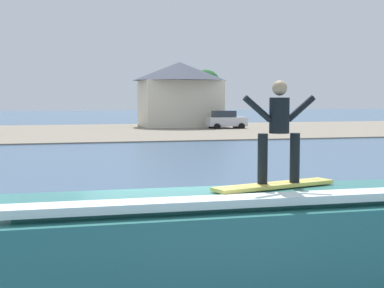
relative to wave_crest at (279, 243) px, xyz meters
The scene contains 8 objects.
ground_plane 2.32m from the wave_crest, 146.72° to the left, with size 260.00×260.00×0.00m, color #3F5C7D.
wave_crest is the anchor object (origin of this frame).
surfboard 1.02m from the wave_crest, 133.80° to the right, with size 2.21×0.97×0.06m.
surfer 1.94m from the wave_crest, 121.57° to the right, with size 1.23×0.32×1.64m.
shoreline_bank 45.36m from the wave_crest, 92.28° to the left, with size 120.00×26.22×0.10m.
car_far_shore 48.85m from the wave_crest, 73.26° to the left, with size 3.88×2.08×1.86m.
house_gabled_white 53.21m from the wave_crest, 78.52° to the left, with size 9.95×9.95×6.91m.
tree_tall_bare 54.03m from the wave_crest, 75.50° to the left, with size 3.28×3.28×6.15m.
Camera 1 is at (-1.97, -10.02, 3.26)m, focal length 54.90 mm.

